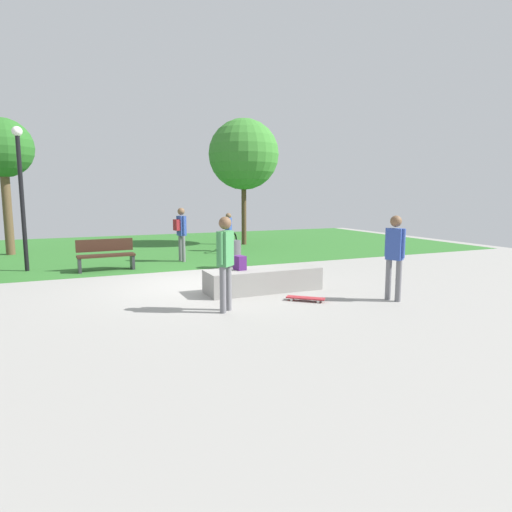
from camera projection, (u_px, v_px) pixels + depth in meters
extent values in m
plane|color=gray|center=(198.00, 284.00, 10.82)|extent=(28.00, 28.00, 0.00)
cube|color=#2D6B28|center=(143.00, 248.00, 18.12)|extent=(26.60, 11.92, 0.01)
cube|color=gray|center=(263.00, 280.00, 10.07)|extent=(2.66, 0.86, 0.52)
cube|color=#4C1E66|center=(240.00, 263.00, 9.88)|extent=(0.24, 0.31, 0.32)
cylinder|color=slate|center=(228.00, 288.00, 8.37)|extent=(0.12, 0.12, 0.88)
cylinder|color=slate|center=(223.00, 290.00, 8.17)|extent=(0.12, 0.12, 0.88)
cube|color=#3F8C4C|center=(225.00, 249.00, 8.17)|extent=(0.37, 0.36, 0.66)
cylinder|color=#3F8C4C|center=(230.00, 246.00, 8.32)|extent=(0.09, 0.09, 0.61)
cylinder|color=#3F8C4C|center=(221.00, 248.00, 8.01)|extent=(0.09, 0.09, 0.61)
sphere|color=brown|center=(225.00, 223.00, 8.10)|extent=(0.24, 0.24, 0.24)
cylinder|color=slate|center=(398.00, 281.00, 9.05)|extent=(0.12, 0.12, 0.87)
cylinder|color=slate|center=(388.00, 280.00, 9.20)|extent=(0.12, 0.12, 0.87)
cube|color=#2D4799|center=(395.00, 244.00, 9.02)|extent=(0.32, 0.37, 0.65)
cylinder|color=#2D4799|center=(403.00, 243.00, 8.91)|extent=(0.09, 0.09, 0.60)
cylinder|color=#2D4799|center=(387.00, 242.00, 9.13)|extent=(0.09, 0.09, 0.60)
sphere|color=brown|center=(396.00, 221.00, 8.95)|extent=(0.23, 0.23, 0.23)
cube|color=#A5262D|center=(306.00, 298.00, 9.13)|extent=(0.73, 0.68, 0.02)
cylinder|color=silver|center=(319.00, 300.00, 9.12)|extent=(0.06, 0.06, 0.06)
cylinder|color=silver|center=(318.00, 302.00, 8.97)|extent=(0.06, 0.06, 0.06)
cylinder|color=silver|center=(293.00, 298.00, 9.30)|extent=(0.06, 0.06, 0.06)
cylinder|color=silver|center=(292.00, 300.00, 9.15)|extent=(0.06, 0.06, 0.06)
cube|color=#331E14|center=(106.00, 255.00, 12.70)|extent=(1.62, 0.51, 0.06)
cube|color=#331E14|center=(105.00, 245.00, 12.85)|extent=(1.60, 0.13, 0.36)
cube|color=#2D2D33|center=(132.00, 261.00, 13.05)|extent=(0.10, 0.40, 0.45)
cube|color=#2D2D33|center=(79.00, 265.00, 12.41)|extent=(0.10, 0.40, 0.45)
cylinder|color=#4C3823|center=(244.00, 210.00, 19.24)|extent=(0.21, 0.21, 3.01)
sphere|color=#387F2D|center=(244.00, 154.00, 18.90)|extent=(3.03, 3.03, 3.03)
cylinder|color=brown|center=(8.00, 211.00, 15.95)|extent=(0.31, 0.31, 3.23)
sphere|color=#286623|center=(3.00, 148.00, 15.63)|extent=(2.10, 2.10, 2.10)
cylinder|color=black|center=(22.00, 205.00, 12.46)|extent=(0.12, 0.12, 3.83)
sphere|color=silver|center=(17.00, 131.00, 12.17)|extent=(0.28, 0.28, 0.28)
cylinder|color=#4C4C51|center=(233.00, 254.00, 13.13)|extent=(0.47, 0.47, 0.84)
cylinder|color=slate|center=(180.00, 248.00, 14.57)|extent=(0.12, 0.12, 0.86)
cylinder|color=slate|center=(184.00, 249.00, 14.40)|extent=(0.12, 0.12, 0.86)
cube|color=#2D4799|center=(181.00, 226.00, 14.38)|extent=(0.27, 0.36, 0.65)
cylinder|color=#2D4799|center=(179.00, 225.00, 14.51)|extent=(0.09, 0.09, 0.59)
cylinder|color=#2D4799|center=(184.00, 225.00, 14.24)|extent=(0.09, 0.09, 0.59)
sphere|color=brown|center=(181.00, 211.00, 14.31)|extent=(0.23, 0.23, 0.23)
cube|color=maroon|center=(177.00, 225.00, 14.28)|extent=(0.22, 0.29, 0.36)
torus|color=black|center=(223.00, 244.00, 16.61)|extent=(0.52, 0.58, 0.72)
torus|color=black|center=(234.00, 241.00, 17.65)|extent=(0.52, 0.58, 0.72)
cube|color=#338C3F|center=(229.00, 238.00, 17.10)|extent=(0.68, 0.77, 0.08)
cube|color=#2D4799|center=(228.00, 225.00, 17.03)|extent=(0.32, 0.33, 0.56)
sphere|color=brown|center=(228.00, 216.00, 16.98)|extent=(0.22, 0.22, 0.22)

